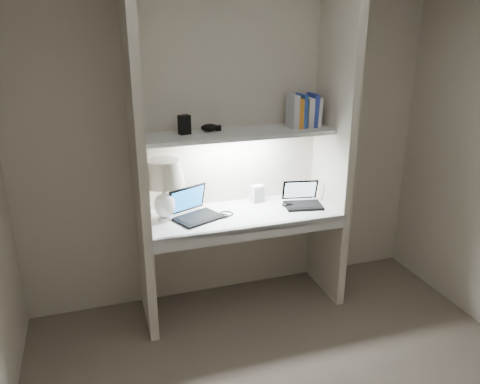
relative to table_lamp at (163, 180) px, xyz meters
name	(u,v)px	position (x,y,z in m)	size (l,w,h in m)	color
back_wall	(231,142)	(0.56, 0.22, 0.18)	(3.20, 0.01, 2.50)	beige
alcove_panel_left	(138,159)	(-0.17, -0.05, 0.18)	(0.06, 0.55, 2.50)	beige
alcove_panel_right	(334,143)	(1.29, -0.05, 0.18)	(0.06, 0.55, 2.50)	beige
desk	(242,215)	(0.56, -0.05, -0.32)	(1.40, 0.55, 0.04)	white
desk_apron	(254,233)	(0.56, -0.31, -0.35)	(1.46, 0.03, 0.10)	silver
shelf	(238,134)	(0.56, 0.04, 0.28)	(1.40, 0.36, 0.03)	silver
strip_light	(238,137)	(0.56, 0.04, 0.26)	(0.60, 0.04, 0.01)	white
table_lamp	(163,180)	(0.00, 0.00, 0.00)	(0.30, 0.30, 0.44)	white
laptop_main	(194,211)	(0.20, -0.02, -0.25)	(0.40, 0.38, 0.22)	black
laptop_netbook	(302,200)	(1.06, -0.04, -0.26)	(0.32, 0.29, 0.18)	black
speaker	(257,194)	(0.75, 0.13, -0.23)	(0.10, 0.07, 0.14)	silver
mouse	(288,205)	(0.94, -0.04, -0.28)	(0.09, 0.06, 0.03)	black
cable_coil	(226,214)	(0.44, -0.05, -0.29)	(0.11, 0.11, 0.01)	black
sticky_note	(187,224)	(0.13, -0.13, -0.30)	(0.06, 0.06, 0.00)	#F1FF35
book_row	(304,111)	(1.09, 0.06, 0.41)	(0.23, 0.16, 0.25)	white
shelf_box	(184,125)	(0.18, 0.08, 0.36)	(0.08, 0.06, 0.13)	black
shelf_gadget	(209,127)	(0.37, 0.12, 0.32)	(0.13, 0.09, 0.05)	black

